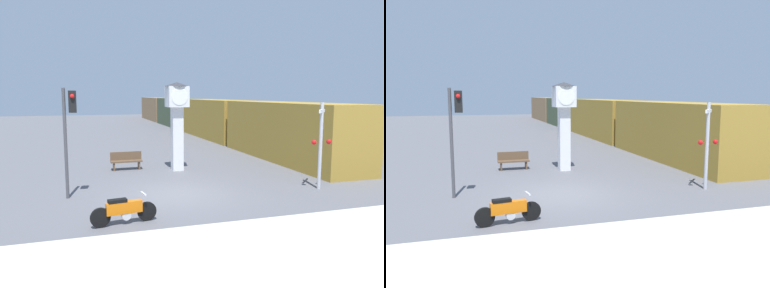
# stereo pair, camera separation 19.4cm
# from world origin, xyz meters

# --- Properties ---
(ground_plane) EXTENTS (120.00, 120.00, 0.00)m
(ground_plane) POSITION_xyz_m (0.00, 0.00, 0.00)
(ground_plane) COLOR #56565B
(sidewalk_strip) EXTENTS (36.00, 6.00, 0.10)m
(sidewalk_strip) POSITION_xyz_m (0.00, -6.77, 0.05)
(sidewalk_strip) COLOR #BCB7A8
(sidewalk_strip) RESTS_ON ground_plane
(motorcycle) EXTENTS (2.01, 0.50, 0.89)m
(motorcycle) POSITION_xyz_m (-2.30, -2.77, 0.43)
(motorcycle) COLOR black
(motorcycle) RESTS_ON ground_plane
(clock_tower) EXTENTS (1.24, 1.24, 4.47)m
(clock_tower) POSITION_xyz_m (1.31, 4.58, 2.97)
(clock_tower) COLOR white
(clock_tower) RESTS_ON ground_plane
(freight_train) EXTENTS (2.80, 49.13, 3.40)m
(freight_train) POSITION_xyz_m (8.41, 24.43, 1.70)
(freight_train) COLOR olive
(freight_train) RESTS_ON ground_plane
(traffic_light) EXTENTS (0.50, 0.35, 4.09)m
(traffic_light) POSITION_xyz_m (-3.82, 0.69, 2.82)
(traffic_light) COLOR #47474C
(traffic_light) RESTS_ON ground_plane
(railroad_crossing_signal) EXTENTS (0.90, 0.82, 3.55)m
(railroad_crossing_signal) POSITION_xyz_m (5.88, -0.86, 1.94)
(railroad_crossing_signal) COLOR #B7B7BC
(railroad_crossing_signal) RESTS_ON ground_plane
(bench) EXTENTS (1.60, 0.44, 0.92)m
(bench) POSITION_xyz_m (-1.18, 5.47, 0.49)
(bench) COLOR brown
(bench) RESTS_ON ground_plane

